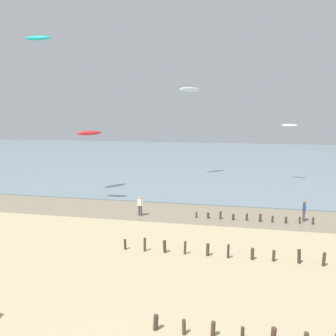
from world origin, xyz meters
TOP-DOWN VIEW (x-y plane):
  - wet_sand_strip at (0.00, 20.87)m, footprint 120.00×5.92m
  - sea at (0.00, 58.83)m, footprint 160.00×70.00m
  - groyne_mid at (2.75, 12.13)m, footprint 12.27×0.32m
  - groyne_far at (4.76, 19.77)m, footprint 9.50×0.32m
  - person_nearest_camera at (8.93, 20.54)m, footprint 0.26×0.57m
  - person_mid_beach at (-4.67, 19.42)m, footprint 0.55×0.32m
  - kite_aloft_0 at (-12.83, 27.52)m, footprint 2.59×3.30m
  - kite_aloft_2 at (-13.36, 19.19)m, footprint 2.37×0.93m
  - kite_aloft_4 at (-3.06, 38.31)m, footprint 3.20×3.11m
  - kite_aloft_5 at (9.87, 37.30)m, footprint 2.09×1.37m

SIDE VIEW (x-z plane):
  - wet_sand_strip at x=0.00m, z-range 0.00..0.01m
  - sea at x=0.00m, z-range 0.00..0.10m
  - groyne_far at x=4.76m, z-range -0.05..0.62m
  - groyne_mid at x=2.75m, z-range -0.05..0.84m
  - person_nearest_camera at x=8.93m, z-range 0.06..1.77m
  - person_mid_beach at x=-4.67m, z-range 0.06..1.77m
  - kite_aloft_0 at x=-12.83m, z-range 6.34..6.90m
  - kite_aloft_5 at x=9.87m, z-range 7.08..7.51m
  - kite_aloft_4 at x=-3.06m, z-range 11.55..12.36m
  - kite_aloft_2 at x=-13.36m, z-range 14.75..15.34m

